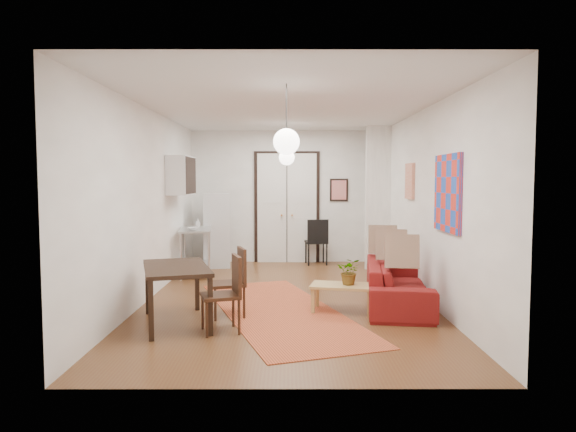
{
  "coord_description": "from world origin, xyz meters",
  "views": [
    {
      "loc": [
        0.01,
        -7.84,
        1.82
      ],
      "look_at": [
        0.02,
        0.24,
        1.25
      ],
      "focal_mm": 32.0,
      "sensor_mm": 36.0,
      "label": 1
    }
  ],
  "objects_px": {
    "coffee_table": "(342,288)",
    "dining_table": "(176,272)",
    "kitchen_counter": "(196,245)",
    "black_side_chair": "(316,237)",
    "fridge": "(217,230)",
    "sofa": "(398,284)",
    "dining_chair_near": "(228,276)",
    "dining_chair_far": "(221,287)"
  },
  "relations": [
    {
      "from": "dining_chair_far",
      "to": "black_side_chair",
      "type": "relative_size",
      "value": 0.93
    },
    {
      "from": "sofa",
      "to": "dining_table",
      "type": "xyz_separation_m",
      "value": [
        -3.0,
        -0.95,
        0.34
      ]
    },
    {
      "from": "sofa",
      "to": "black_side_chair",
      "type": "bearing_deg",
      "value": 22.52
    },
    {
      "from": "kitchen_counter",
      "to": "black_side_chair",
      "type": "distance_m",
      "value": 2.72
    },
    {
      "from": "coffee_table",
      "to": "fridge",
      "type": "relative_size",
      "value": 0.61
    },
    {
      "from": "coffee_table",
      "to": "fridge",
      "type": "xyz_separation_m",
      "value": [
        -2.24,
        3.68,
        0.44
      ]
    },
    {
      "from": "coffee_table",
      "to": "dining_chair_near",
      "type": "distance_m",
      "value": 1.58
    },
    {
      "from": "kitchen_counter",
      "to": "fridge",
      "type": "distance_m",
      "value": 0.94
    },
    {
      "from": "fridge",
      "to": "dining_chair_near",
      "type": "height_order",
      "value": "fridge"
    },
    {
      "from": "kitchen_counter",
      "to": "coffee_table",
      "type": "bearing_deg",
      "value": -56.1
    },
    {
      "from": "coffee_table",
      "to": "dining_chair_near",
      "type": "height_order",
      "value": "dining_chair_near"
    },
    {
      "from": "dining_chair_near",
      "to": "fridge",
      "type": "bearing_deg",
      "value": 173.04
    },
    {
      "from": "sofa",
      "to": "kitchen_counter",
      "type": "bearing_deg",
      "value": 61.74
    },
    {
      "from": "kitchen_counter",
      "to": "fridge",
      "type": "bearing_deg",
      "value": 64.05
    },
    {
      "from": "kitchen_counter",
      "to": "black_side_chair",
      "type": "xyz_separation_m",
      "value": [
        2.38,
        1.3,
        0.01
      ]
    },
    {
      "from": "sofa",
      "to": "fridge",
      "type": "height_order",
      "value": "fridge"
    },
    {
      "from": "fridge",
      "to": "black_side_chair",
      "type": "relative_size",
      "value": 1.56
    },
    {
      "from": "sofa",
      "to": "coffee_table",
      "type": "height_order",
      "value": "sofa"
    },
    {
      "from": "kitchen_counter",
      "to": "dining_table",
      "type": "height_order",
      "value": "kitchen_counter"
    },
    {
      "from": "dining_table",
      "to": "fridge",
      "type": "bearing_deg",
      "value": 91.04
    },
    {
      "from": "fridge",
      "to": "black_side_chair",
      "type": "bearing_deg",
      "value": 3.48
    },
    {
      "from": "sofa",
      "to": "dining_chair_far",
      "type": "relative_size",
      "value": 2.38
    },
    {
      "from": "sofa",
      "to": "black_side_chair",
      "type": "xyz_separation_m",
      "value": [
        -0.97,
        3.76,
        0.26
      ]
    },
    {
      "from": "dining_table",
      "to": "dining_chair_far",
      "type": "xyz_separation_m",
      "value": [
        0.6,
        -0.26,
        -0.13
      ]
    },
    {
      "from": "kitchen_counter",
      "to": "dining_chair_near",
      "type": "bearing_deg",
      "value": -80.06
    },
    {
      "from": "sofa",
      "to": "fridge",
      "type": "xyz_separation_m",
      "value": [
        -3.08,
        3.34,
        0.45
      ]
    },
    {
      "from": "dining_chair_far",
      "to": "black_side_chair",
      "type": "distance_m",
      "value": 5.17
    },
    {
      "from": "dining_chair_far",
      "to": "coffee_table",
      "type": "bearing_deg",
      "value": 101.93
    },
    {
      "from": "coffee_table",
      "to": "kitchen_counter",
      "type": "xyz_separation_m",
      "value": [
        -2.52,
        2.81,
        0.24
      ]
    },
    {
      "from": "coffee_table",
      "to": "dining_table",
      "type": "height_order",
      "value": "dining_table"
    },
    {
      "from": "sofa",
      "to": "coffee_table",
      "type": "xyz_separation_m",
      "value": [
        -0.84,
        -0.35,
        0.01
      ]
    },
    {
      "from": "fridge",
      "to": "coffee_table",
      "type": "bearing_deg",
      "value": -66.73
    },
    {
      "from": "sofa",
      "to": "dining_table",
      "type": "height_order",
      "value": "dining_table"
    },
    {
      "from": "kitchen_counter",
      "to": "black_side_chair",
      "type": "bearing_deg",
      "value": 20.61
    },
    {
      "from": "dining_chair_far",
      "to": "black_side_chair",
      "type": "xyz_separation_m",
      "value": [
        1.42,
        4.97,
        0.05
      ]
    },
    {
      "from": "dining_chair_near",
      "to": "dining_chair_far",
      "type": "bearing_deg",
      "value": -16.97
    },
    {
      "from": "sofa",
      "to": "fridge",
      "type": "relative_size",
      "value": 1.42
    },
    {
      "from": "coffee_table",
      "to": "black_side_chair",
      "type": "relative_size",
      "value": 0.95
    },
    {
      "from": "dining_table",
      "to": "black_side_chair",
      "type": "height_order",
      "value": "black_side_chair"
    },
    {
      "from": "fridge",
      "to": "dining_table",
      "type": "bearing_deg",
      "value": -96.96
    },
    {
      "from": "black_side_chair",
      "to": "coffee_table",
      "type": "bearing_deg",
      "value": 85.23
    },
    {
      "from": "dining_chair_near",
      "to": "sofa",
      "type": "bearing_deg",
      "value": 84.94
    }
  ]
}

